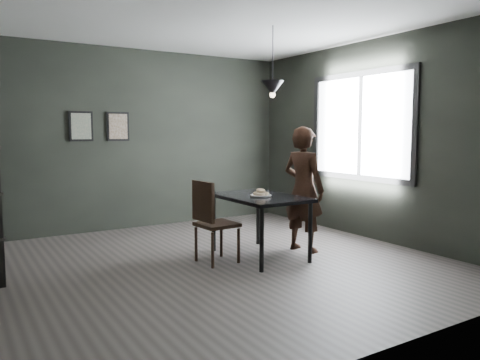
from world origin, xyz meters
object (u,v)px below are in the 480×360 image
woman (303,189)px  pendant_lamp (273,88)px  cafe_table (260,202)px  white_plate (261,196)px  wood_chair (211,217)px

woman → pendant_lamp: bearing=52.1°
cafe_table → white_plate: 0.11m
white_plate → pendant_lamp: pendant_lamp is taller
white_plate → pendant_lamp: size_ratio=0.27×
woman → pendant_lamp: 1.32m
white_plate → woman: bearing=0.8°
woman → white_plate: bearing=75.5°
wood_chair → pendant_lamp: size_ratio=1.11×
white_plate → woman: woman is taller
wood_chair → pendant_lamp: 1.75m
cafe_table → wood_chair: wood_chair is taller
pendant_lamp → cafe_table: bearing=-158.2°
cafe_table → wood_chair: bearing=175.6°
woman → wood_chair: 1.30m
wood_chair → pendant_lamp: (0.90, 0.05, 1.50)m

